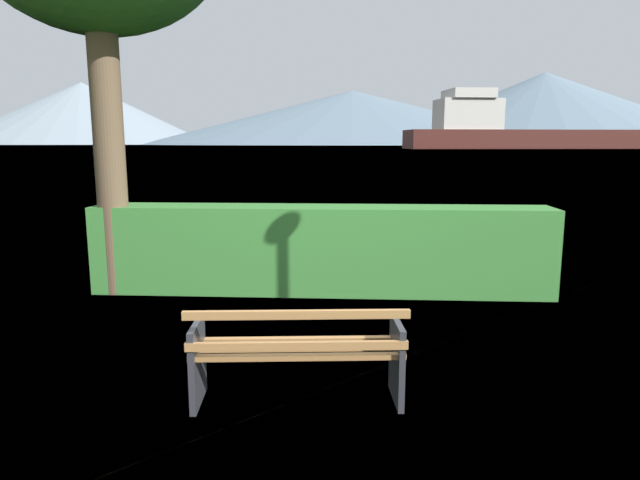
% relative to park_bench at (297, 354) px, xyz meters
% --- Properties ---
extents(ground_plane, '(1400.00, 1400.00, 0.00)m').
position_rel_park_bench_xyz_m(ground_plane, '(-0.01, 0.06, -0.43)').
color(ground_plane, '#567A38').
extents(water_surface, '(620.00, 620.00, 0.00)m').
position_rel_park_bench_xyz_m(water_surface, '(-0.01, 306.13, -0.43)').
color(water_surface, slate).
rests_on(water_surface, ground_plane).
extents(park_bench, '(1.76, 0.71, 0.87)m').
position_rel_park_bench_xyz_m(park_bench, '(0.00, 0.00, 0.00)').
color(park_bench, '#A0703F').
rests_on(park_bench, ground_plane).
extents(hedge_row, '(6.43, 0.73, 1.23)m').
position_rel_park_bench_xyz_m(hedge_row, '(-0.01, 3.48, 0.19)').
color(hedge_row, '#387A33').
rests_on(hedge_row, ground_plane).
extents(cargo_ship_large, '(113.05, 31.23, 19.43)m').
position_rel_park_bench_xyz_m(cargo_ship_large, '(65.73, 192.63, 5.01)').
color(cargo_ship_large, '#471E19').
rests_on(cargo_ship_large, water_surface).
extents(distant_hills, '(797.57, 439.65, 71.28)m').
position_rel_park_bench_xyz_m(distant_hills, '(8.65, 596.48, 31.39)').
color(distant_hills, gray).
rests_on(distant_hills, ground_plane).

